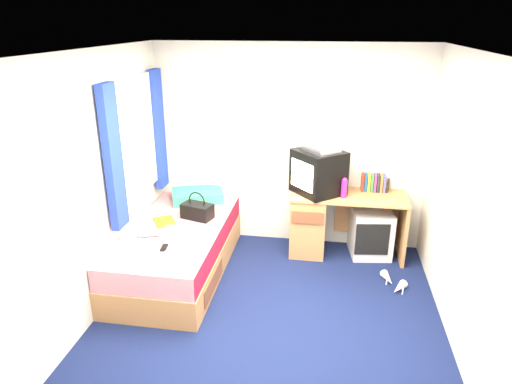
% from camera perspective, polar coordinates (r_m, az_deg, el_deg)
% --- Properties ---
extents(ground, '(3.40, 3.40, 0.00)m').
position_cam_1_polar(ground, '(4.43, 1.52, -15.58)').
color(ground, '#0C1438').
rests_on(ground, ground).
extents(room_shell, '(3.40, 3.40, 3.40)m').
position_cam_1_polar(room_shell, '(3.75, 1.73, 2.55)').
color(room_shell, white).
rests_on(room_shell, ground).
extents(bed, '(1.01, 2.00, 0.54)m').
position_cam_1_polar(bed, '(5.09, -9.77, -7.11)').
color(bed, '#BC834E').
rests_on(bed, ground).
extents(pillow, '(0.70, 0.57, 0.13)m').
position_cam_1_polar(pillow, '(5.62, -7.31, -0.45)').
color(pillow, teal).
rests_on(pillow, bed).
extents(desk, '(1.30, 0.55, 0.75)m').
position_cam_1_polar(desk, '(5.45, 8.42, -3.50)').
color(desk, '#BC834E').
rests_on(desk, ground).
extents(storage_cube, '(0.50, 0.50, 0.56)m').
position_cam_1_polar(storage_cube, '(5.54, 14.13, -4.93)').
color(storage_cube, silver).
rests_on(storage_cube, ground).
extents(crt_tv, '(0.68, 0.68, 0.50)m').
position_cam_1_polar(crt_tv, '(5.23, 7.79, 2.50)').
color(crt_tv, black).
rests_on(crt_tv, desk).
extents(vcr, '(0.48, 0.49, 0.08)m').
position_cam_1_polar(vcr, '(5.15, 7.98, 5.56)').
color(vcr, silver).
rests_on(vcr, crt_tv).
extents(book_row, '(0.27, 0.13, 0.20)m').
position_cam_1_polar(book_row, '(5.46, 14.46, 1.14)').
color(book_row, maroon).
rests_on(book_row, desk).
extents(picture_frame, '(0.04, 0.12, 0.14)m').
position_cam_1_polar(picture_frame, '(5.50, 16.18, 0.78)').
color(picture_frame, black).
rests_on(picture_frame, desk).
extents(pink_water_bottle, '(0.07, 0.07, 0.21)m').
position_cam_1_polar(pink_water_bottle, '(5.18, 10.95, 0.40)').
color(pink_water_bottle, '#E72085').
rests_on(pink_water_bottle, desk).
extents(aerosol_can, '(0.06, 0.06, 0.18)m').
position_cam_1_polar(aerosol_can, '(5.34, 9.89, 0.96)').
color(aerosol_can, silver).
rests_on(aerosol_can, desk).
extents(handbag, '(0.38, 0.28, 0.31)m').
position_cam_1_polar(handbag, '(5.12, -7.35, -2.30)').
color(handbag, black).
rests_on(handbag, bed).
extents(towel, '(0.36, 0.32, 0.10)m').
position_cam_1_polar(towel, '(4.68, -9.45, -5.29)').
color(towel, silver).
rests_on(towel, bed).
extents(magazine, '(0.32, 0.35, 0.01)m').
position_cam_1_polar(magazine, '(5.11, -11.36, -3.65)').
color(magazine, yellow).
rests_on(magazine, bed).
extents(water_bottle, '(0.21, 0.14, 0.07)m').
position_cam_1_polar(water_bottle, '(4.81, -13.22, -5.06)').
color(water_bottle, silver).
rests_on(water_bottle, bed).
extents(colour_swatch_fan, '(0.22, 0.08, 0.01)m').
position_cam_1_polar(colour_swatch_fan, '(4.48, -12.02, -7.40)').
color(colour_swatch_fan, '#F9B037').
rests_on(colour_swatch_fan, bed).
extents(remote_control, '(0.06, 0.16, 0.02)m').
position_cam_1_polar(remote_control, '(4.54, -11.43, -6.88)').
color(remote_control, black).
rests_on(remote_control, bed).
extents(window_assembly, '(0.11, 1.42, 1.40)m').
position_cam_1_polar(window_assembly, '(5.02, -14.71, 6.18)').
color(window_assembly, silver).
rests_on(window_assembly, room_shell).
extents(white_heels, '(0.27, 0.40, 0.09)m').
position_cam_1_polar(white_heels, '(5.07, 16.78, -10.86)').
color(white_heels, white).
rests_on(white_heels, ground).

